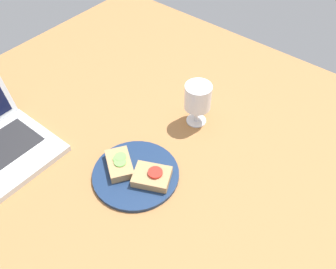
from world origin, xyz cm
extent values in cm
cube|color=#9E6B3D|center=(0.00, 0.00, 1.50)|extent=(140.00, 140.00, 3.00)
cylinder|color=navy|center=(-7.54, -7.37, 3.54)|extent=(23.32, 23.32, 1.07)
cube|color=#A88456|center=(-6.35, -12.12, 5.25)|extent=(10.78, 11.79, 2.35)
cylinder|color=red|center=(-5.65, -12.75, 6.77)|extent=(3.87, 3.87, 0.70)
cube|color=#A88456|center=(-8.73, -2.62, 5.27)|extent=(10.85, 11.85, 2.41)
cylinder|color=#6BB74C|center=(-7.45, -1.94, 6.67)|extent=(3.18, 3.18, 0.40)
cylinder|color=#6BB74C|center=(-8.07, -2.12, 6.64)|extent=(3.44, 3.44, 0.34)
cylinder|color=#6BB74C|center=(-8.81, -3.17, 6.65)|extent=(3.31, 3.31, 0.36)
cylinder|color=white|center=(19.68, -7.49, 3.20)|extent=(6.08, 6.08, 0.40)
cylinder|color=white|center=(19.68, -7.49, 6.17)|extent=(1.20, 1.20, 5.54)
cylinder|color=white|center=(19.68, -7.49, 12.83)|extent=(7.91, 7.91, 7.79)
cylinder|color=white|center=(19.68, -7.49, 11.74)|extent=(7.27, 7.27, 5.61)
camera|label=1|loc=(-49.45, -52.87, 83.88)|focal=40.00mm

